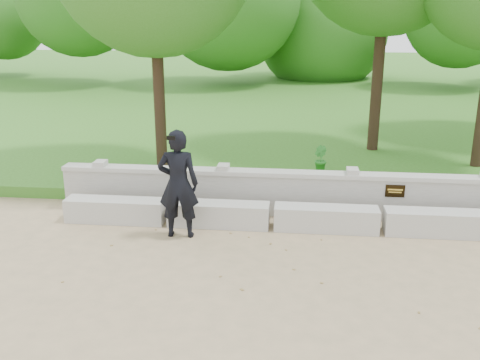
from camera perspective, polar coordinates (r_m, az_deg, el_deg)
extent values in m
plane|color=tan|center=(8.47, 16.53, -10.35)|extent=(80.00, 80.00, 0.00)
cube|color=#34621A|center=(21.76, 10.40, 7.27)|extent=(40.00, 22.00, 0.25)
cube|color=beige|center=(10.53, -13.14, -3.16)|extent=(1.90, 0.45, 0.45)
cube|color=beige|center=(10.06, -2.31, -3.68)|extent=(1.90, 0.45, 0.45)
cube|color=beige|center=(9.98, 9.16, -4.08)|extent=(1.90, 0.45, 0.45)
cube|color=beige|center=(10.29, 20.37, -4.32)|extent=(1.90, 0.45, 0.45)
cube|color=#B7B4AD|center=(10.67, 14.41, -1.92)|extent=(12.50, 0.25, 0.82)
cube|color=beige|center=(10.54, 14.59, 0.39)|extent=(12.50, 0.35, 0.08)
cube|color=black|center=(10.53, 16.21, -1.14)|extent=(0.36, 0.02, 0.24)
imported|color=black|center=(9.42, -6.61, -0.42)|extent=(0.74, 0.51, 1.96)
cube|color=black|center=(8.81, -7.36, 4.46)|extent=(0.14, 0.03, 0.07)
cylinder|color=#382619|center=(12.85, -8.67, 10.01)|extent=(0.27, 0.27, 3.97)
cylinder|color=#382619|center=(14.84, 14.52, 11.39)|extent=(0.29, 0.29, 4.36)
imported|color=#2B7728|center=(11.62, -9.60, 0.46)|extent=(0.32, 0.27, 0.51)
imported|color=#2B7728|center=(12.68, 8.52, 2.22)|extent=(0.40, 0.43, 0.63)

